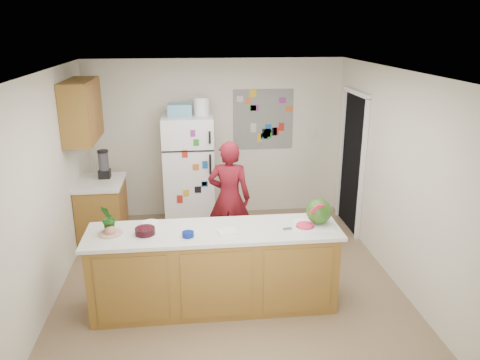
{
  "coord_description": "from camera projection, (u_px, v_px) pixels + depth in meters",
  "views": [
    {
      "loc": [
        -0.42,
        -5.01,
        2.97
      ],
      "look_at": [
        0.16,
        0.2,
        1.23
      ],
      "focal_mm": 35.0,
      "sensor_mm": 36.0,
      "label": 1
    }
  ],
  "objects": [
    {
      "name": "watermelon_slice",
      "position": [
        305.0,
        225.0,
        4.98
      ],
      "size": [
        0.18,
        0.18,
        0.02
      ],
      "primitive_type": "cylinder",
      "color": "red",
      "rests_on": "cutting_board"
    },
    {
      "name": "potted_plant",
      "position": [
        109.0,
        219.0,
        4.81
      ],
      "size": [
        0.17,
        0.19,
        0.31
      ],
      "primitive_type": "imported",
      "rotation": [
        0.0,
        0.0,
        4.89
      ],
      "color": "#0F3F0A",
      "rests_on": "peninsula_top"
    },
    {
      "name": "upper_cabinets",
      "position": [
        82.0,
        111.0,
        6.14
      ],
      "size": [
        0.35,
        1.0,
        0.8
      ],
      "primitive_type": "cube",
      "color": "brown",
      "rests_on": "wall_left"
    },
    {
      "name": "blender_appliance",
      "position": [
        104.0,
        165.0,
        6.61
      ],
      "size": [
        0.14,
        0.14,
        0.38
      ],
      "primitive_type": "cylinder",
      "color": "black",
      "rests_on": "side_counter_top"
    },
    {
      "name": "peninsula_top",
      "position": [
        214.0,
        232.0,
        4.93
      ],
      "size": [
        2.68,
        0.7,
        0.04
      ],
      "primitive_type": "cube",
      "color": "silver",
      "rests_on": "peninsula_base"
    },
    {
      "name": "photo_collage",
      "position": [
        263.0,
        119.0,
        7.41
      ],
      "size": [
        0.95,
        0.01,
        0.95
      ],
      "primitive_type": "cube",
      "color": "slate",
      "rests_on": "wall_back"
    },
    {
      "name": "fridge_top_bin",
      "position": [
        180.0,
        110.0,
        6.86
      ],
      "size": [
        0.35,
        0.28,
        0.18
      ],
      "primitive_type": "cube",
      "color": "#5999B2",
      "rests_on": "refrigerator"
    },
    {
      "name": "side_counter_top",
      "position": [
        100.0,
        183.0,
        6.53
      ],
      "size": [
        0.64,
        0.84,
        0.04
      ],
      "primitive_type": "cube",
      "color": "silver",
      "rests_on": "side_counter_base"
    },
    {
      "name": "side_counter_base",
      "position": [
        103.0,
        212.0,
        6.67
      ],
      "size": [
        0.6,
        0.8,
        0.86
      ],
      "primitive_type": "cube",
      "color": "brown",
      "rests_on": "floor"
    },
    {
      "name": "person",
      "position": [
        229.0,
        198.0,
        6.23
      ],
      "size": [
        0.64,
        0.49,
        1.56
      ],
      "primitive_type": "imported",
      "rotation": [
        0.0,
        0.0,
        2.92
      ],
      "color": "maroon",
      "rests_on": "floor"
    },
    {
      "name": "wall_back",
      "position": [
        216.0,
        139.0,
        7.44
      ],
      "size": [
        4.0,
        0.02,
        2.5
      ],
      "primitive_type": "cube",
      "color": "beige",
      "rests_on": "ground"
    },
    {
      "name": "plate",
      "position": [
        111.0,
        233.0,
        4.82
      ],
      "size": [
        0.31,
        0.31,
        0.02
      ],
      "primitive_type": "cylinder",
      "rotation": [
        0.0,
        0.0,
        0.29
      ],
      "color": "tan",
      "rests_on": "peninsula_top"
    },
    {
      "name": "refrigerator",
      "position": [
        189.0,
        171.0,
        7.17
      ],
      "size": [
        0.75,
        0.7,
        1.7
      ],
      "primitive_type": "cube",
      "color": "silver",
      "rests_on": "floor"
    },
    {
      "name": "white_bowl",
      "position": [
        150.0,
        225.0,
        4.98
      ],
      "size": [
        0.21,
        0.21,
        0.06
      ],
      "primitive_type": "cylinder",
      "rotation": [
        0.0,
        0.0,
        -0.21
      ],
      "color": "silver",
      "rests_on": "peninsula_top"
    },
    {
      "name": "paper_towel",
      "position": [
        227.0,
        232.0,
        4.86
      ],
      "size": [
        0.24,
        0.22,
        0.02
      ],
      "primitive_type": "cube",
      "rotation": [
        0.0,
        0.0,
        0.26
      ],
      "color": "white",
      "rests_on": "peninsula_top"
    },
    {
      "name": "doorway",
      "position": [
        353.0,
        163.0,
        6.96
      ],
      "size": [
        0.03,
        0.85,
        2.04
      ],
      "primitive_type": "cube",
      "color": "black",
      "rests_on": "ground"
    },
    {
      "name": "floor",
      "position": [
        229.0,
        282.0,
        5.71
      ],
      "size": [
        4.0,
        4.5,
        0.02
      ],
      "primitive_type": "cube",
      "color": "brown",
      "rests_on": "ground"
    },
    {
      "name": "cutting_board",
      "position": [
        313.0,
        225.0,
        5.04
      ],
      "size": [
        0.46,
        0.37,
        0.01
      ],
      "primitive_type": "cube",
      "rotation": [
        0.0,
        0.0,
        -0.14
      ],
      "color": "silver",
      "rests_on": "peninsula_top"
    },
    {
      "name": "cherry_bowl",
      "position": [
        145.0,
        231.0,
        4.81
      ],
      "size": [
        0.25,
        0.25,
        0.07
      ],
      "primitive_type": "cylinder",
      "rotation": [
        0.0,
        0.0,
        0.27
      ],
      "color": "black",
      "rests_on": "peninsula_top"
    },
    {
      "name": "cobalt_bowl",
      "position": [
        188.0,
        234.0,
        4.76
      ],
      "size": [
        0.15,
        0.15,
        0.05
      ],
      "primitive_type": "cylinder",
      "rotation": [
        0.0,
        0.0,
        0.22
      ],
      "color": "navy",
      "rests_on": "peninsula_top"
    },
    {
      "name": "watermelon",
      "position": [
        319.0,
        211.0,
        5.02
      ],
      "size": [
        0.28,
        0.28,
        0.28
      ],
      "primitive_type": "sphere",
      "color": "#295A17",
      "rests_on": "cutting_board"
    },
    {
      "name": "wall_right",
      "position": [
        398.0,
        178.0,
        5.52
      ],
      "size": [
        0.02,
        4.5,
        2.5
      ],
      "primitive_type": "cube",
      "color": "beige",
      "rests_on": "ground"
    },
    {
      "name": "peninsula_base",
      "position": [
        215.0,
        270.0,
        5.08
      ],
      "size": [
        2.6,
        0.62,
        0.88
      ],
      "primitive_type": "cube",
      "color": "brown",
      "rests_on": "floor"
    },
    {
      "name": "ceiling",
      "position": [
        227.0,
        71.0,
        4.92
      ],
      "size": [
        4.0,
        4.5,
        0.02
      ],
      "primitive_type": "cube",
      "color": "white",
      "rests_on": "wall_back"
    },
    {
      "name": "wall_left",
      "position": [
        45.0,
        191.0,
        5.1
      ],
      "size": [
        0.02,
        4.5,
        2.5
      ],
      "primitive_type": "cube",
      "color": "beige",
      "rests_on": "ground"
    },
    {
      "name": "keys",
      "position": [
        287.0,
        229.0,
        4.94
      ],
      "size": [
        0.1,
        0.06,
        0.01
      ],
      "primitive_type": "cube",
      "rotation": [
        0.0,
        0.0,
        0.17
      ],
      "color": "gray",
      "rests_on": "peninsula_top"
    }
  ]
}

